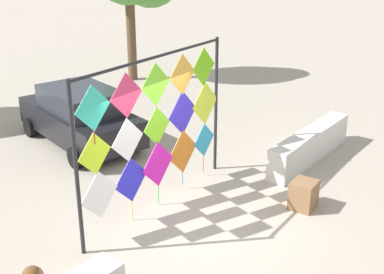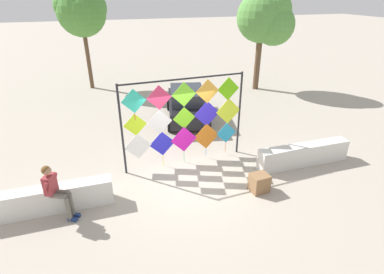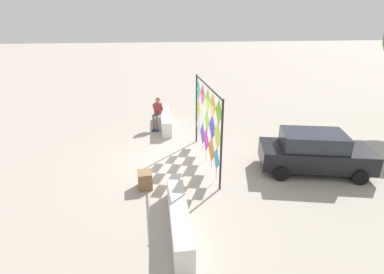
# 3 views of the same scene
# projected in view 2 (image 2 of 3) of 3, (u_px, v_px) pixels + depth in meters

# --- Properties ---
(ground) EXTENTS (120.00, 120.00, 0.00)m
(ground) POSITION_uv_depth(u_px,v_px,m) (189.00, 180.00, 9.70)
(ground) COLOR #ADA393
(plaza_ledge_left) EXTENTS (3.35, 0.46, 0.74)m
(plaza_ledge_left) POSITION_uv_depth(u_px,v_px,m) (50.00, 199.00, 8.19)
(plaza_ledge_left) COLOR silver
(plaza_ledge_left) RESTS_ON ground
(plaza_ledge_right) EXTENTS (3.35, 0.46, 0.74)m
(plaza_ledge_right) POSITION_uv_depth(u_px,v_px,m) (303.00, 155.00, 10.41)
(plaza_ledge_right) COLOR silver
(plaza_ledge_right) RESTS_ON ground
(kite_display_rack) EXTENTS (4.19, 0.27, 3.05)m
(kite_display_rack) POSITION_uv_depth(u_px,v_px,m) (185.00, 116.00, 9.95)
(kite_display_rack) COLOR #232328
(kite_display_rack) RESTS_ON ground
(seated_vendor) EXTENTS (0.76, 0.64, 1.59)m
(seated_vendor) POSITION_uv_depth(u_px,v_px,m) (55.00, 188.00, 7.67)
(seated_vendor) COLOR #666056
(seated_vendor) RESTS_ON ground
(parked_car) EXTENTS (2.50, 4.12, 1.49)m
(parked_car) POSITION_uv_depth(u_px,v_px,m) (187.00, 104.00, 13.91)
(parked_car) COLOR black
(parked_car) RESTS_ON ground
(cardboard_box_large) EXTENTS (0.56, 0.50, 0.56)m
(cardboard_box_large) POSITION_uv_depth(u_px,v_px,m) (259.00, 183.00, 9.05)
(cardboard_box_large) COLOR olive
(cardboard_box_large) RESTS_ON ground
(tree_palm_like) EXTENTS (3.04, 3.06, 5.52)m
(tree_palm_like) POSITION_uv_depth(u_px,v_px,m) (265.00, 18.00, 16.78)
(tree_palm_like) COLOR brown
(tree_palm_like) RESTS_ON ground
(tree_far_right) EXTENTS (2.89, 2.88, 5.74)m
(tree_far_right) POSITION_uv_depth(u_px,v_px,m) (82.00, 11.00, 16.86)
(tree_far_right) COLOR brown
(tree_far_right) RESTS_ON ground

